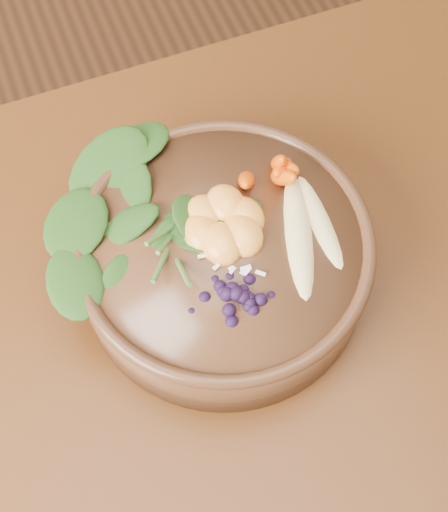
{
  "coord_description": "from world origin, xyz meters",
  "views": [
    {
      "loc": [
        -0.1,
        -0.22,
        1.48
      ],
      "look_at": [
        0.03,
        0.11,
        0.8
      ],
      "focal_mm": 50.0,
      "sensor_mm": 36.0,
      "label": 1
    }
  ],
  "objects_px": {
    "carrot_cluster": "(267,145)",
    "blueberry_pile": "(236,288)",
    "mandarin_cluster": "(224,217)",
    "dining_table": "(233,398)",
    "kale_heap": "(170,182)",
    "stoneware_bowl": "(224,260)",
    "banana_halves": "(311,221)"
  },
  "relations": [
    {
      "from": "kale_heap",
      "to": "mandarin_cluster",
      "type": "height_order",
      "value": "kale_heap"
    },
    {
      "from": "kale_heap",
      "to": "banana_halves",
      "type": "xyz_separation_m",
      "value": [
        0.12,
        -0.09,
        -0.01
      ]
    },
    {
      "from": "dining_table",
      "to": "kale_heap",
      "type": "bearing_deg",
      "value": 90.31
    },
    {
      "from": "mandarin_cluster",
      "to": "blueberry_pile",
      "type": "bearing_deg",
      "value": -103.02
    },
    {
      "from": "carrot_cluster",
      "to": "blueberry_pile",
      "type": "relative_size",
      "value": 0.6
    },
    {
      "from": "kale_heap",
      "to": "banana_halves",
      "type": "distance_m",
      "value": 0.15
    },
    {
      "from": "dining_table",
      "to": "kale_heap",
      "type": "distance_m",
      "value": 0.27
    },
    {
      "from": "kale_heap",
      "to": "mandarin_cluster",
      "type": "relative_size",
      "value": 2.07
    },
    {
      "from": "banana_halves",
      "to": "mandarin_cluster",
      "type": "bearing_deg",
      "value": 170.25
    },
    {
      "from": "stoneware_bowl",
      "to": "mandarin_cluster",
      "type": "height_order",
      "value": "mandarin_cluster"
    },
    {
      "from": "mandarin_cluster",
      "to": "banana_halves",
      "type": "bearing_deg",
      "value": -23.51
    },
    {
      "from": "mandarin_cluster",
      "to": "kale_heap",
      "type": "bearing_deg",
      "value": 124.46
    },
    {
      "from": "carrot_cluster",
      "to": "banana_halves",
      "type": "bearing_deg",
      "value": -66.94
    },
    {
      "from": "carrot_cluster",
      "to": "blueberry_pile",
      "type": "distance_m",
      "value": 0.16
    },
    {
      "from": "blueberry_pile",
      "to": "carrot_cluster",
      "type": "bearing_deg",
      "value": 56.69
    },
    {
      "from": "dining_table",
      "to": "kale_heap",
      "type": "relative_size",
      "value": 7.75
    },
    {
      "from": "carrot_cluster",
      "to": "banana_halves",
      "type": "height_order",
      "value": "carrot_cluster"
    },
    {
      "from": "banana_halves",
      "to": "kale_heap",
      "type": "bearing_deg",
      "value": 156.45
    },
    {
      "from": "carrot_cluster",
      "to": "mandarin_cluster",
      "type": "distance_m",
      "value": 0.09
    },
    {
      "from": "dining_table",
      "to": "blueberry_pile",
      "type": "relative_size",
      "value": 10.99
    },
    {
      "from": "stoneware_bowl",
      "to": "banana_halves",
      "type": "xyz_separation_m",
      "value": [
        0.09,
        -0.02,
        0.06
      ]
    },
    {
      "from": "stoneware_bowl",
      "to": "blueberry_pile",
      "type": "relative_size",
      "value": 2.16
    },
    {
      "from": "kale_heap",
      "to": "carrot_cluster",
      "type": "relative_size",
      "value": 2.38
    },
    {
      "from": "carrot_cluster",
      "to": "mandarin_cluster",
      "type": "xyz_separation_m",
      "value": [
        -0.07,
        -0.05,
        -0.03
      ]
    },
    {
      "from": "kale_heap",
      "to": "blueberry_pile",
      "type": "relative_size",
      "value": 1.42
    },
    {
      "from": "banana_halves",
      "to": "stoneware_bowl",
      "type": "bearing_deg",
      "value": -177.26
    },
    {
      "from": "blueberry_pile",
      "to": "dining_table",
      "type": "bearing_deg",
      "value": -112.17
    },
    {
      "from": "carrot_cluster",
      "to": "banana_halves",
      "type": "distance_m",
      "value": 0.09
    },
    {
      "from": "stoneware_bowl",
      "to": "carrot_cluster",
      "type": "xyz_separation_m",
      "value": [
        0.08,
        0.07,
        0.09
      ]
    },
    {
      "from": "banana_halves",
      "to": "blueberry_pile",
      "type": "relative_size",
      "value": 1.18
    },
    {
      "from": "blueberry_pile",
      "to": "kale_heap",
      "type": "bearing_deg",
      "value": 98.04
    },
    {
      "from": "mandarin_cluster",
      "to": "carrot_cluster",
      "type": "bearing_deg",
      "value": 36.44
    }
  ]
}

